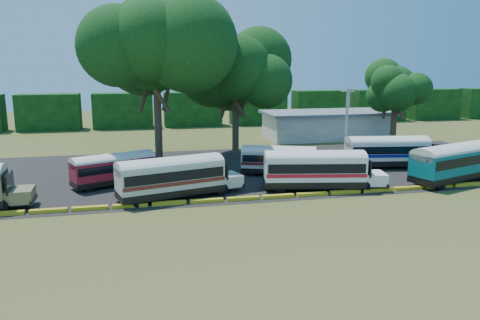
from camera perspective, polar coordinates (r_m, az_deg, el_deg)
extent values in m
plane|color=#3F501A|center=(37.82, 2.93, -5.22)|extent=(160.00, 160.00, 0.00)
cube|color=black|center=(49.31, 0.37, -1.17)|extent=(64.00, 24.00, 0.02)
cube|color=gold|center=(38.74, -26.72, -5.86)|extent=(2.70, 0.45, 0.30)
cube|color=gold|center=(38.09, -22.33, -5.76)|extent=(2.70, 0.45, 0.30)
cube|color=gold|center=(37.67, -17.82, -5.62)|extent=(2.70, 0.45, 0.30)
cube|color=gold|center=(37.48, -13.24, -5.45)|extent=(2.70, 0.45, 0.30)
cube|color=gold|center=(37.54, -8.64, -5.24)|extent=(2.70, 0.45, 0.30)
cube|color=gold|center=(37.83, -4.08, -5.00)|extent=(2.70, 0.45, 0.30)
cube|color=gold|center=(38.35, 0.37, -4.73)|extent=(2.70, 0.45, 0.30)
cube|color=gold|center=(39.10, 4.67, -4.45)|extent=(2.70, 0.45, 0.30)
cube|color=gold|center=(40.06, 8.79, -4.15)|extent=(2.70, 0.45, 0.30)
cube|color=gold|center=(41.22, 12.69, -3.85)|extent=(2.70, 0.45, 0.30)
cube|color=gold|center=(42.55, 16.36, -3.55)|extent=(2.70, 0.45, 0.30)
cube|color=gold|center=(44.05, 19.79, -3.26)|extent=(2.70, 0.45, 0.30)
cube|color=gold|center=(45.70, 22.99, -2.98)|extent=(2.70, 0.45, 0.30)
cube|color=gold|center=(47.48, 25.95, -2.71)|extent=(2.70, 0.45, 0.30)
cube|color=silver|center=(71.11, 10.59, 4.09)|extent=(18.00, 8.00, 3.60)
cube|color=#53565A|center=(70.88, 10.65, 5.69)|extent=(19.00, 9.00, 0.40)
cube|color=black|center=(84.47, -22.26, 5.42)|extent=(10.00, 4.00, 6.00)
cube|color=black|center=(83.28, -14.06, 5.87)|extent=(10.00, 4.00, 6.00)
cube|color=black|center=(83.81, -5.80, 6.19)|extent=(10.00, 4.00, 6.00)
cube|color=black|center=(86.02, 2.22, 6.38)|extent=(10.00, 4.00, 6.00)
cube|color=black|center=(89.80, 9.69, 6.45)|extent=(10.00, 4.00, 6.00)
cube|color=black|center=(94.95, 16.46, 6.42)|extent=(10.00, 4.00, 6.00)
cube|color=black|center=(101.27, 22.46, 6.32)|extent=(10.00, 4.00, 6.00)
cylinder|color=black|center=(39.32, -27.13, -5.06)|extent=(1.09, 0.34, 1.07)
cylinder|color=black|center=(41.48, -26.48, -4.17)|extent=(1.09, 0.34, 1.07)
cube|color=olive|center=(40.03, -25.21, -3.88)|extent=(2.03, 2.44, 1.02)
cube|color=black|center=(39.92, -26.29, -2.46)|extent=(0.26, 2.48, 1.47)
cube|color=black|center=(39.98, -23.87, -4.42)|extent=(0.30, 2.64, 0.32)
cylinder|color=black|center=(44.88, -10.45, -2.08)|extent=(0.93, 0.59, 0.90)
cylinder|color=black|center=(46.58, -11.49, -1.62)|extent=(0.93, 0.59, 0.90)
cylinder|color=black|center=(42.68, -17.89, -3.18)|extent=(0.93, 0.59, 0.90)
cylinder|color=black|center=(44.47, -18.68, -2.65)|extent=(0.93, 0.59, 0.90)
cube|color=black|center=(44.37, -15.10, -2.28)|extent=(7.68, 5.05, 0.50)
cube|color=maroon|center=(44.13, -15.17, -0.93)|extent=(7.68, 5.05, 1.65)
cube|color=black|center=(44.09, -15.19, -0.68)|extent=(7.43, 4.98, 0.69)
ellipsoid|color=silver|center=(43.96, -15.23, 0.12)|extent=(7.68, 5.05, 1.02)
cube|color=maroon|center=(46.05, -9.89, -1.19)|extent=(2.29, 2.47, 0.86)
cube|color=black|center=(45.63, -10.57, -0.20)|extent=(0.96, 1.95, 1.24)
cube|color=black|center=(46.47, -9.03, -1.50)|extent=(1.04, 2.09, 0.27)
cube|color=black|center=(43.28, -19.60, -3.04)|extent=(1.04, 2.09, 0.27)
cylinder|color=black|center=(39.68, -2.22, -3.61)|extent=(1.10, 0.56, 1.06)
cylinder|color=black|center=(41.66, -3.55, -2.88)|extent=(1.10, 0.56, 1.06)
cylinder|color=black|center=(37.30, -12.26, -4.88)|extent=(1.10, 0.56, 1.06)
cylinder|color=black|center=(39.40, -13.15, -4.03)|extent=(1.10, 0.56, 1.06)
cube|color=black|center=(39.15, -8.39, -3.70)|extent=(9.04, 4.81, 0.58)
cube|color=beige|center=(38.84, -8.45, -1.92)|extent=(9.04, 4.81, 1.93)
cube|color=black|center=(38.79, -8.46, -1.59)|extent=(8.73, 4.78, 0.81)
cube|color=maroon|center=(38.93, -8.43, -2.47)|extent=(8.97, 4.83, 0.32)
ellipsoid|color=silver|center=(38.63, -8.49, -0.53)|extent=(9.04, 4.81, 1.19)
cube|color=beige|center=(41.03, -1.44, -2.40)|extent=(2.44, 2.74, 1.00)
cube|color=black|center=(40.51, -2.29, -1.09)|extent=(0.79, 2.38, 1.45)
cube|color=black|center=(41.53, -0.32, -2.83)|extent=(0.86, 2.55, 0.32)
cube|color=black|center=(38.06, -14.49, -4.57)|extent=(0.86, 2.55, 0.32)
cylinder|color=black|center=(46.06, 8.98, -1.68)|extent=(0.92, 0.54, 0.89)
cylinder|color=black|center=(47.92, 8.94, -1.16)|extent=(0.92, 0.54, 0.89)
cylinder|color=black|center=(46.30, 1.45, -1.47)|extent=(0.92, 0.54, 0.89)
cylinder|color=black|center=(48.15, 1.69, -0.95)|extent=(0.92, 0.54, 0.89)
cube|color=black|center=(47.00, 4.72, -1.14)|extent=(7.65, 4.61, 0.49)
cube|color=beige|center=(46.77, 4.74, 0.13)|extent=(7.65, 4.61, 1.63)
cube|color=black|center=(46.73, 4.74, 0.36)|extent=(7.39, 4.56, 0.69)
cube|color=#551716|center=(46.84, 4.73, -0.27)|extent=(7.59, 4.62, 0.27)
ellipsoid|color=silver|center=(46.62, 4.76, 1.11)|extent=(7.65, 4.61, 1.00)
cube|color=beige|center=(46.94, 10.18, -0.97)|extent=(2.19, 2.40, 0.85)
cube|color=black|center=(46.73, 9.52, 0.09)|extent=(0.83, 1.98, 1.23)
cube|color=black|center=(47.06, 11.08, -1.42)|extent=(0.90, 2.11, 0.27)
cube|color=black|center=(47.33, 0.34, -1.12)|extent=(0.90, 2.11, 0.27)
cylinder|color=black|center=(41.88, 14.87, -3.17)|extent=(1.10, 0.49, 1.07)
cylinder|color=black|center=(44.00, 14.04, -2.41)|extent=(1.10, 0.49, 1.07)
cylinder|color=black|center=(40.43, 4.95, -3.35)|extent=(1.10, 0.49, 1.07)
cylinder|color=black|center=(42.62, 4.60, -2.55)|extent=(1.10, 0.49, 1.07)
cube|color=black|center=(41.94, 8.98, -2.67)|extent=(9.09, 4.26, 0.59)
cube|color=white|center=(41.64, 9.04, -0.98)|extent=(9.09, 4.26, 1.95)
cube|color=black|center=(41.59, 9.05, -0.67)|extent=(8.76, 4.25, 0.82)
cube|color=red|center=(41.73, 9.02, -1.51)|extent=(9.01, 4.28, 0.32)
ellipsoid|color=silver|center=(41.44, 9.08, 0.33)|extent=(9.09, 4.26, 1.20)
cube|color=white|center=(43.16, 15.97, -2.14)|extent=(2.33, 2.66, 1.01)
cube|color=black|center=(42.73, 15.19, -0.79)|extent=(0.62, 2.44, 1.46)
cube|color=black|center=(43.54, 17.08, -2.66)|extent=(0.68, 2.60, 0.32)
cube|color=black|center=(41.39, 3.08, -2.88)|extent=(0.68, 2.60, 0.32)
cylinder|color=black|center=(53.12, 21.85, -0.52)|extent=(1.07, 0.44, 1.03)
cylinder|color=black|center=(55.07, 20.87, -0.04)|extent=(1.07, 0.44, 1.03)
cylinder|color=black|center=(50.47, 14.64, -0.66)|extent=(1.07, 0.44, 1.03)
cylinder|color=black|center=(52.52, 13.88, -0.15)|extent=(1.07, 0.44, 1.03)
cube|color=black|center=(52.47, 17.38, -0.18)|extent=(8.77, 3.81, 0.57)
cube|color=silver|center=(52.24, 17.46, 1.13)|extent=(8.77, 3.81, 1.89)
cube|color=black|center=(52.20, 17.47, 1.38)|extent=(8.44, 3.82, 0.79)
cube|color=navy|center=(52.31, 17.43, 0.73)|extent=(8.69, 3.84, 0.31)
ellipsoid|color=silver|center=(52.09, 17.52, 2.16)|extent=(8.77, 3.81, 1.16)
cube|color=silver|center=(54.50, 22.47, 0.22)|extent=(2.18, 2.53, 0.98)
cube|color=black|center=(54.04, 21.93, 1.26)|extent=(0.50, 2.38, 1.42)
cube|color=black|center=(54.97, 23.26, -0.19)|extent=(0.56, 2.53, 0.31)
cube|color=black|center=(51.12, 12.99, -0.36)|extent=(0.56, 2.53, 0.31)
cylinder|color=black|center=(52.33, 25.95, -1.01)|extent=(1.14, 0.65, 1.10)
cylinder|color=black|center=(44.95, 23.26, -2.71)|extent=(1.14, 0.65, 1.10)
cylinder|color=black|center=(46.29, 20.90, -2.12)|extent=(1.14, 0.65, 1.10)
cube|color=black|center=(48.14, 24.36, -1.69)|extent=(9.44, 5.55, 0.61)
cube|color=#056368|center=(47.87, 24.49, -0.17)|extent=(9.44, 5.55, 2.02)
cube|color=black|center=(47.83, 24.51, 0.11)|extent=(9.12, 5.49, 0.85)
ellipsoid|color=silver|center=(47.69, 24.59, 1.02)|extent=(9.44, 5.55, 1.24)
cube|color=black|center=(44.61, 21.09, -2.57)|extent=(1.07, 2.62, 0.33)
cylinder|color=#392B1C|center=(50.95, -9.95, 4.23)|extent=(0.80, 0.80, 9.03)
cylinder|color=#392B1C|center=(51.11, -8.74, 8.65)|extent=(1.51, 3.16, 5.11)
cylinder|color=#392B1C|center=(51.40, -11.27, 8.58)|extent=(2.40, 2.74, 5.11)
cylinder|color=#392B1C|center=(49.31, -10.30, 8.49)|extent=(3.23, 0.99, 5.11)
ellipsoid|color=black|center=(50.57, -10.30, 13.89)|extent=(13.52, 13.52, 9.92)
cylinder|color=#392B1C|center=(56.18, -0.55, 4.14)|extent=(0.80, 0.80, 7.18)
cylinder|color=#392B1C|center=(56.56, 0.57, 7.32)|extent=(1.31, 2.62, 4.11)
cylinder|color=#392B1C|center=(56.48, -1.73, 7.31)|extent=(2.02, 2.29, 4.11)
cylinder|color=#392B1C|center=(54.56, -0.52, 7.16)|extent=(2.66, 0.89, 4.11)
ellipsoid|color=black|center=(55.69, -0.57, 11.20)|extent=(10.20, 10.20, 7.48)
cylinder|color=#392B1C|center=(67.78, 18.22, 4.14)|extent=(0.80, 0.80, 5.49)
cylinder|color=#392B1C|center=(68.54, 19.04, 6.15)|extent=(1.13, 2.12, 3.19)
cylinder|color=#392B1C|center=(67.76, 17.26, 6.20)|extent=(1.69, 1.89, 3.19)
cylinder|color=#392B1C|center=(66.33, 18.74, 6.00)|extent=(2.14, 0.80, 3.19)
ellipsoid|color=black|center=(67.34, 18.51, 8.70)|extent=(6.86, 6.86, 5.03)
cylinder|color=gray|center=(52.50, 12.84, 4.02)|extent=(0.30, 0.30, 8.48)
cube|color=gray|center=(52.15, 13.03, 8.18)|extent=(1.60, 0.12, 0.12)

